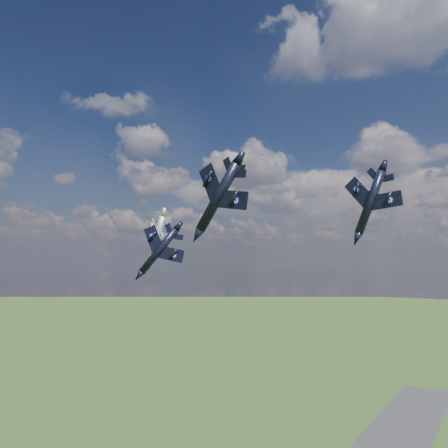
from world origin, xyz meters
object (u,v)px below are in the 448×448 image
Objects in this scene: jet_lead_navy at (159,250)px; jet_high_navy at (370,202)px; jet_right_navy at (218,197)px; jet_left_silver at (157,239)px.

jet_lead_navy is 36.37m from jet_high_navy.
jet_right_navy is 1.04× the size of jet_left_silver.
jet_high_navy is (12.45, 27.40, 1.62)m from jet_right_navy.
jet_right_navy is at bearing -45.14° from jet_lead_navy.
jet_lead_navy is 19.26m from jet_right_navy.
jet_right_navy is (16.63, -7.15, 6.58)m from jet_lead_navy.
jet_right_navy is 0.92× the size of jet_high_navy.
jet_left_silver is (-9.89, 10.38, 2.74)m from jet_lead_navy.
jet_left_silver reaches higher than jet_lead_navy.
jet_lead_navy is at bearing -139.74° from jet_high_navy.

